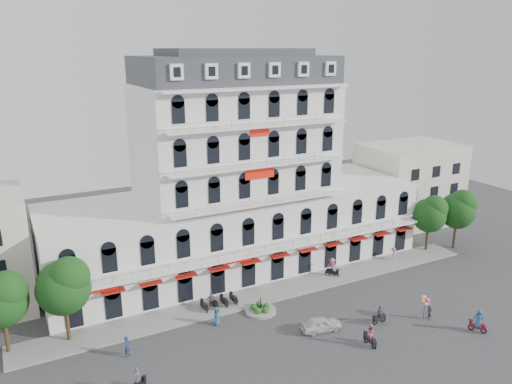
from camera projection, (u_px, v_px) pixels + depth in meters
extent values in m
plane|color=#38383A|center=(319.00, 333.00, 46.95)|extent=(120.00, 120.00, 0.00)
cube|color=gray|center=(272.00, 292.00, 54.59)|extent=(53.00, 4.00, 0.16)
cube|color=silver|center=(236.00, 229.00, 61.03)|extent=(45.00, 14.00, 9.00)
cube|color=silver|center=(235.00, 140.00, 57.97)|extent=(22.00, 12.00, 13.00)
cube|color=#2D3035|center=(234.00, 70.00, 55.75)|extent=(21.56, 11.76, 3.00)
cube|color=#2D3035|center=(234.00, 52.00, 55.23)|extent=(15.84, 8.64, 0.80)
cube|color=#A61C14|center=(265.00, 259.00, 54.92)|extent=(40.50, 1.00, 0.15)
cube|color=red|center=(260.00, 172.00, 53.46)|extent=(3.50, 0.10, 1.40)
cube|color=beige|center=(409.00, 184.00, 75.65)|extent=(14.00, 10.00, 12.00)
cylinder|color=gray|center=(261.00, 311.00, 50.69)|extent=(3.20, 3.20, 0.24)
cylinder|color=black|center=(261.00, 304.00, 50.48)|extent=(0.08, 0.08, 1.40)
sphere|color=#194C19|center=(267.00, 306.00, 50.91)|extent=(0.70, 0.70, 0.70)
sphere|color=#194C19|center=(259.00, 304.00, 51.26)|extent=(0.70, 0.70, 0.70)
sphere|color=#194C19|center=(254.00, 307.00, 50.71)|extent=(0.70, 0.70, 0.70)
sphere|color=#194C19|center=(257.00, 311.00, 50.01)|extent=(0.70, 0.70, 0.70)
sphere|color=#194C19|center=(265.00, 310.00, 50.12)|extent=(0.70, 0.70, 0.70)
cylinder|color=#382314|center=(6.00, 335.00, 43.42)|extent=(0.36, 0.36, 3.52)
sphere|color=#113611|center=(1.00, 302.00, 42.53)|extent=(4.48, 4.48, 4.48)
sphere|color=#113611|center=(6.00, 291.00, 42.21)|extent=(3.52, 3.52, 3.52)
cylinder|color=#382314|center=(67.00, 323.00, 45.19)|extent=(0.36, 0.36, 3.74)
sphere|color=#113611|center=(63.00, 289.00, 44.24)|extent=(4.76, 4.76, 4.76)
sphere|color=#113611|center=(69.00, 277.00, 43.90)|extent=(3.74, 3.74, 3.74)
sphere|color=#113611|center=(57.00, 281.00, 44.13)|extent=(3.40, 3.40, 3.40)
cylinder|color=#382314|center=(427.00, 238.00, 65.66)|extent=(0.36, 0.36, 3.43)
sphere|color=#113611|center=(429.00, 216.00, 64.79)|extent=(4.37, 4.37, 4.37)
sphere|color=#113611|center=(435.00, 208.00, 64.48)|extent=(3.43, 3.43, 3.43)
sphere|color=#113611|center=(426.00, 211.00, 64.70)|extent=(3.12, 3.12, 3.12)
cylinder|color=#382314|center=(455.00, 235.00, 66.56)|extent=(0.36, 0.36, 3.65)
sphere|color=#113611|center=(457.00, 211.00, 65.63)|extent=(4.65, 4.65, 4.65)
sphere|color=#113611|center=(463.00, 203.00, 65.30)|extent=(3.65, 3.65, 3.65)
sphere|color=#113611|center=(454.00, 206.00, 65.53)|extent=(3.32, 3.32, 3.32)
imported|color=silver|center=(321.00, 324.00, 47.19)|extent=(4.14, 2.22, 1.34)
imported|color=#4E4D54|center=(138.00, 377.00, 38.52)|extent=(0.77, 0.70, 1.76)
cube|color=black|center=(370.00, 340.00, 44.84)|extent=(0.35, 1.50, 0.35)
torus|color=black|center=(366.00, 340.00, 45.38)|extent=(0.12, 0.60, 0.60)
torus|color=black|center=(374.00, 346.00, 44.44)|extent=(0.12, 0.60, 0.60)
imported|color=#D9738A|center=(371.00, 333.00, 44.63)|extent=(0.64, 0.82, 1.69)
cube|color=maroon|center=(478.00, 326.00, 47.03)|extent=(1.04, 1.48, 0.35)
torus|color=black|center=(471.00, 327.00, 47.39)|extent=(0.40, 0.58, 0.60)
torus|color=black|center=(484.00, 331.00, 46.81)|extent=(0.40, 0.58, 0.60)
imported|color=#294F7B|center=(479.00, 319.00, 46.80)|extent=(0.96, 1.08, 1.86)
cube|color=black|center=(379.00, 318.00, 48.47)|extent=(1.52, 0.44, 0.35)
torus|color=black|center=(375.00, 322.00, 48.27)|extent=(0.61, 0.15, 0.60)
torus|color=black|center=(383.00, 319.00, 48.81)|extent=(0.61, 0.15, 0.60)
imported|color=slate|center=(380.00, 312.00, 48.29)|extent=(0.87, 0.40, 1.45)
cube|color=black|center=(332.00, 272.00, 58.37)|extent=(1.20, 1.40, 0.35)
torus|color=black|center=(336.00, 275.00, 58.23)|extent=(0.46, 0.55, 0.60)
torus|color=black|center=(327.00, 274.00, 58.67)|extent=(0.46, 0.55, 0.60)
imported|color=#CB6B94|center=(332.00, 266.00, 58.14)|extent=(1.29, 1.38, 1.88)
imported|color=#295A7D|center=(217.00, 316.00, 48.07)|extent=(1.08, 0.94, 1.87)
imported|color=slate|center=(211.00, 300.00, 51.20)|extent=(1.13, 0.79, 1.77)
imported|color=#BF6585|center=(393.00, 254.00, 62.71)|extent=(1.30, 1.20, 1.76)
imported|color=navy|center=(127.00, 346.00, 43.20)|extent=(0.77, 0.83, 1.90)
imported|color=#5D5B63|center=(429.00, 313.00, 49.09)|extent=(0.69, 0.81, 1.46)
cylinder|color=black|center=(424.00, 310.00, 49.09)|extent=(0.04, 0.04, 2.00)
sphere|color=#E54C99|center=(428.00, 300.00, 48.97)|extent=(0.44, 0.44, 0.44)
sphere|color=yellow|center=(424.00, 297.00, 49.09)|extent=(0.44, 0.44, 0.44)
sphere|color=#994CD8|center=(422.00, 298.00, 48.93)|extent=(0.44, 0.44, 0.44)
sphere|color=orange|center=(422.00, 301.00, 48.65)|extent=(0.44, 0.44, 0.44)
sphere|color=#4CB2E5|center=(426.00, 304.00, 48.53)|extent=(0.44, 0.44, 0.44)
sphere|color=#D8334C|center=(428.00, 304.00, 48.70)|extent=(0.44, 0.44, 0.44)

